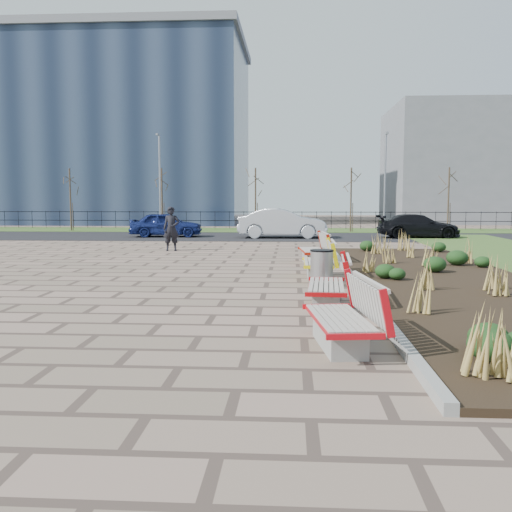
# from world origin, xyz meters

# --- Properties ---
(ground) EXTENTS (120.00, 120.00, 0.00)m
(ground) POSITION_xyz_m (0.00, 0.00, 0.00)
(ground) COLOR #806758
(ground) RESTS_ON ground
(planting_bed) EXTENTS (4.50, 18.00, 0.10)m
(planting_bed) POSITION_xyz_m (6.25, 5.00, 0.05)
(planting_bed) COLOR black
(planting_bed) RESTS_ON ground
(planting_curb) EXTENTS (0.16, 18.00, 0.15)m
(planting_curb) POSITION_xyz_m (3.92, 5.00, 0.07)
(planting_curb) COLOR gray
(planting_curb) RESTS_ON ground
(grass_verge_far) EXTENTS (80.00, 5.00, 0.04)m
(grass_verge_far) POSITION_xyz_m (0.00, 28.00, 0.02)
(grass_verge_far) COLOR #33511E
(grass_verge_far) RESTS_ON ground
(road) EXTENTS (80.00, 7.00, 0.02)m
(road) POSITION_xyz_m (0.00, 22.00, 0.01)
(road) COLOR black
(road) RESTS_ON ground
(bench_a) EXTENTS (1.16, 2.20, 1.00)m
(bench_a) POSITION_xyz_m (3.00, -1.36, 0.50)
(bench_a) COLOR red
(bench_a) RESTS_ON ground
(bench_b) EXTENTS (1.03, 2.15, 1.00)m
(bench_b) POSITION_xyz_m (3.00, 1.79, 0.50)
(bench_b) COLOR #B00B0F
(bench_b) RESTS_ON ground
(bench_c) EXTENTS (0.91, 2.10, 1.00)m
(bench_c) POSITION_xyz_m (3.00, 5.93, 0.50)
(bench_c) COLOR yellow
(bench_c) RESTS_ON ground
(bench_d) EXTENTS (1.08, 2.17, 1.00)m
(bench_d) POSITION_xyz_m (3.00, 9.40, 0.50)
(bench_d) COLOR #AA1C0B
(bench_d) RESTS_ON ground
(litter_bin) EXTENTS (0.55, 0.55, 0.91)m
(litter_bin) POSITION_xyz_m (3.04, 4.31, 0.46)
(litter_bin) COLOR #B2B2B7
(litter_bin) RESTS_ON ground
(pedestrian) EXTENTS (0.71, 0.51, 1.82)m
(pedestrian) POSITION_xyz_m (-2.66, 13.53, 0.91)
(pedestrian) COLOR black
(pedestrian) RESTS_ON ground
(car_blue) EXTENTS (4.09, 1.93, 1.35)m
(car_blue) POSITION_xyz_m (-4.64, 21.46, 0.70)
(car_blue) COLOR navy
(car_blue) RESTS_ON road
(car_silver) EXTENTS (4.79, 1.70, 1.57)m
(car_silver) POSITION_xyz_m (1.79, 21.06, 0.81)
(car_silver) COLOR #B6B8BE
(car_silver) RESTS_ON road
(car_black) EXTENTS (4.44, 1.94, 1.27)m
(car_black) POSITION_xyz_m (9.11, 21.49, 0.65)
(car_black) COLOR black
(car_black) RESTS_ON road
(tree_a) EXTENTS (1.40, 1.40, 4.00)m
(tree_a) POSITION_xyz_m (-12.00, 26.50, 2.04)
(tree_a) COLOR #4C3D2D
(tree_a) RESTS_ON grass_verge_far
(tree_b) EXTENTS (1.40, 1.40, 4.00)m
(tree_b) POSITION_xyz_m (-6.00, 26.50, 2.04)
(tree_b) COLOR #4C3D2D
(tree_b) RESTS_ON grass_verge_far
(tree_c) EXTENTS (1.40, 1.40, 4.00)m
(tree_c) POSITION_xyz_m (0.00, 26.50, 2.04)
(tree_c) COLOR #4C3D2D
(tree_c) RESTS_ON grass_verge_far
(tree_d) EXTENTS (1.40, 1.40, 4.00)m
(tree_d) POSITION_xyz_m (6.00, 26.50, 2.04)
(tree_d) COLOR #4C3D2D
(tree_d) RESTS_ON grass_verge_far
(tree_e) EXTENTS (1.40, 1.40, 4.00)m
(tree_e) POSITION_xyz_m (12.00, 26.50, 2.04)
(tree_e) COLOR #4C3D2D
(tree_e) RESTS_ON grass_verge_far
(lamp_west) EXTENTS (0.24, 0.60, 6.00)m
(lamp_west) POSITION_xyz_m (-6.00, 26.00, 3.04)
(lamp_west) COLOR gray
(lamp_west) RESTS_ON grass_verge_far
(lamp_east) EXTENTS (0.24, 0.60, 6.00)m
(lamp_east) POSITION_xyz_m (8.00, 26.00, 3.04)
(lamp_east) COLOR gray
(lamp_east) RESTS_ON grass_verge_far
(railing_fence) EXTENTS (44.00, 0.10, 1.20)m
(railing_fence) POSITION_xyz_m (0.00, 29.50, 0.64)
(railing_fence) COLOR black
(railing_fence) RESTS_ON grass_verge_far
(building_glass) EXTENTS (40.00, 14.00, 15.00)m
(building_glass) POSITION_xyz_m (-22.00, 40.00, 7.50)
(building_glass) COLOR #192338
(building_glass) RESTS_ON ground
(building_grey) EXTENTS (18.00, 12.00, 10.00)m
(building_grey) POSITION_xyz_m (20.00, 42.00, 5.00)
(building_grey) COLOR slate
(building_grey) RESTS_ON ground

